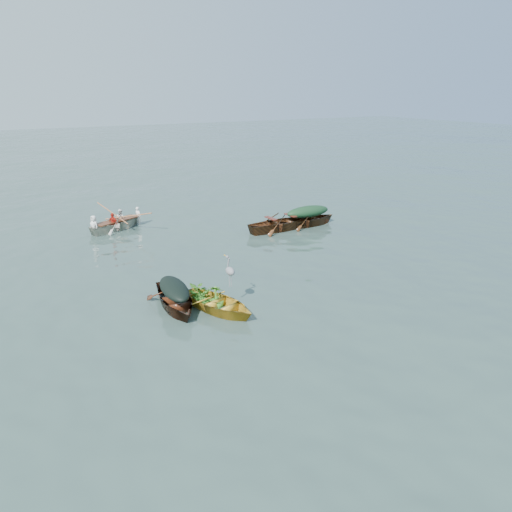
{
  "coord_description": "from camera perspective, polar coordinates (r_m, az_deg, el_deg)",
  "views": [
    {
      "loc": [
        -8.81,
        -12.39,
        5.99
      ],
      "look_at": [
        -0.76,
        1.57,
        0.5
      ],
      "focal_mm": 35.0,
      "sensor_mm": 36.0,
      "label": 1
    }
  ],
  "objects": [
    {
      "name": "open_wooden_boat",
      "position": [
        21.98,
        2.83,
        2.97
      ],
      "size": [
        4.34,
        1.48,
        1.0
      ],
      "primitive_type": "imported",
      "rotation": [
        0.0,
        0.0,
        1.6
      ],
      "color": "brown",
      "rests_on": "ground"
    },
    {
      "name": "dark_tarp_cover",
      "position": [
        14.28,
        -9.34,
        -3.53
      ],
      "size": [
        0.91,
        1.97,
        0.4
      ],
      "primitive_type": "ellipsoid",
      "rotation": [
        0.0,
        0.0,
        -0.11
      ],
      "color": "black",
      "rests_on": "dark_covered_boat"
    },
    {
      "name": "yellow_dinghy",
      "position": [
        14.17,
        -4.32,
        -6.27
      ],
      "size": [
        2.28,
        3.39,
        0.84
      ],
      "primitive_type": "imported",
      "rotation": [
        0.0,
        0.0,
        0.32
      ],
      "color": "#B87923",
      "rests_on": "ground"
    },
    {
      "name": "ground",
      "position": [
        16.34,
        5.07,
        -2.77
      ],
      "size": [
        140.0,
        140.0,
        0.0
      ],
      "primitive_type": "plane",
      "color": "#354B44",
      "rests_on": "ground"
    },
    {
      "name": "thwart_benches",
      "position": [
        21.84,
        2.85,
        4.28
      ],
      "size": [
        2.18,
        0.88,
        0.04
      ],
      "primitive_type": null,
      "rotation": [
        0.0,
        0.0,
        1.6
      ],
      "color": "#4D1A12",
      "rests_on": "open_wooden_boat"
    },
    {
      "name": "green_tarp_boat",
      "position": [
        22.76,
        5.89,
        3.45
      ],
      "size": [
        3.97,
        1.26,
        0.9
      ],
      "primitive_type": "imported",
      "rotation": [
        0.0,
        0.0,
        1.57
      ],
      "color": "#4C2C11",
      "rests_on": "ground"
    },
    {
      "name": "oars",
      "position": [
        22.76,
        -15.62,
        4.06
      ],
      "size": [
        1.65,
        2.61,
        0.06
      ],
      "primitive_type": null,
      "rotation": [
        0.0,
        0.0,
        2.01
      ],
      "color": "brown",
      "rests_on": "rowed_boat"
    },
    {
      "name": "rowed_boat",
      "position": [
        22.88,
        -15.52,
        2.93
      ],
      "size": [
        3.89,
        2.62,
        0.87
      ],
      "primitive_type": "imported",
      "rotation": [
        0.0,
        0.0,
        2.01
      ],
      "color": "beige",
      "rests_on": "ground"
    },
    {
      "name": "heron",
      "position": [
        14.21,
        -2.97,
        -2.3
      ],
      "size": [
        0.39,
        0.47,
        0.92
      ],
      "primitive_type": null,
      "rotation": [
        0.0,
        0.0,
        0.32
      ],
      "color": "gray",
      "rests_on": "yellow_dinghy"
    },
    {
      "name": "dinghy_weeds",
      "position": [
        14.27,
        -5.87,
        -2.98
      ],
      "size": [
        0.95,
        1.08,
        0.6
      ],
      "primitive_type": "imported",
      "rotation": [
        0.0,
        0.0,
        0.32
      ],
      "color": "#2E741E",
      "rests_on": "yellow_dinghy"
    },
    {
      "name": "rowers",
      "position": [
        22.68,
        -15.7,
        4.91
      ],
      "size": [
        2.82,
        2.04,
        0.76
      ],
      "primitive_type": "imported",
      "rotation": [
        0.0,
        0.0,
        2.01
      ],
      "color": "silver",
      "rests_on": "rowed_boat"
    },
    {
      "name": "green_tarp_cover",
      "position": [
        22.58,
        5.95,
        5.18
      ],
      "size": [
        2.19,
        0.69,
        0.52
      ],
      "primitive_type": "ellipsoid",
      "rotation": [
        0.0,
        0.0,
        1.57
      ],
      "color": "black",
      "rests_on": "green_tarp_boat"
    },
    {
      "name": "dark_covered_boat",
      "position": [
        14.52,
        -9.21,
        -5.81
      ],
      "size": [
        1.66,
        3.58,
        0.85
      ],
      "primitive_type": "imported",
      "rotation": [
        0.0,
        0.0,
        -0.11
      ],
      "color": "#481F11",
      "rests_on": "ground"
    }
  ]
}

